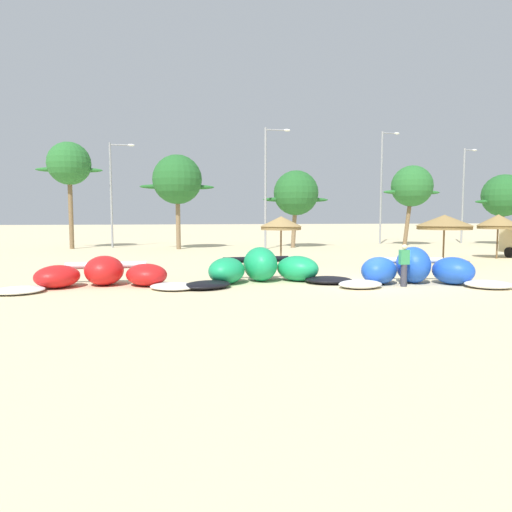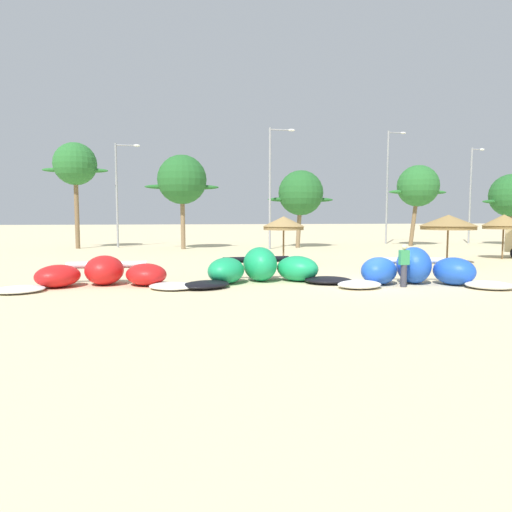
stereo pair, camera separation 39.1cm
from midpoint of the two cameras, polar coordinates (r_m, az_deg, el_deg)
The scene contains 17 objects.
ground_plane at distance 18.89m, azimuth 13.19°, elevation -3.34°, with size 260.00×260.00×0.00m, color beige.
kite_far_left at distance 18.54m, azimuth -19.04°, elevation -2.26°, with size 7.51×3.44×1.15m.
kite_left at distance 18.67m, azimuth 0.25°, elevation -1.64°, with size 7.11×3.58×1.41m.
kite_left_of_center at distance 19.14m, azimuth 18.65°, elevation -1.68°, with size 6.68×3.78×1.46m.
beach_umbrella_near_van at distance 26.67m, azimuth 2.71°, elevation 4.10°, with size 2.45×2.45×2.67m.
beach_umbrella_middle at distance 27.90m, azimuth 21.94°, elevation 3.93°, with size 3.11×3.11×2.76m.
beach_umbrella_near_palms at distance 32.60m, azimuth 27.51°, elevation 3.81°, with size 2.54×2.54×2.79m.
person_near_kites at distance 18.35m, azimuth 17.29°, elevation -1.09°, with size 0.36×0.24×1.62m.
palm_leftmost at distance 40.81m, azimuth -22.41°, elevation 10.45°, with size 5.17×3.45×8.64m.
palm_left at distance 37.91m, azimuth -10.03°, elevation 9.26°, with size 5.93×3.95×7.58m.
palm_left_of_gap at distance 39.34m, azimuth 4.69°, elevation 7.75°, with size 5.68×3.78×6.53m.
palm_center_left at distance 44.11m, azimuth 18.52°, elevation 8.16°, with size 5.53×3.69×7.22m.
palm_center_right at distance 48.69m, azimuth 28.13°, elevation 6.59°, with size 5.86×3.91×6.53m.
lamppost_west at distance 41.01m, azimuth -17.53°, elevation 7.93°, with size 2.10×0.24×8.78m.
lamppost_west_center at distance 37.51m, azimuth 1.14°, elevation 9.19°, with size 2.13×0.24×9.71m.
lamppost_east_center at distance 46.32m, azimuth 15.18°, elevation 8.81°, with size 1.85×0.24×10.72m.
lamppost_east at distance 49.88m, azimuth 24.18°, elevation 7.36°, with size 1.43×0.24×9.26m.
Camera 1 is at (-7.75, -17.07, 2.70)m, focal length 32.28 mm.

